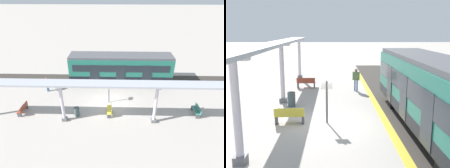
{
  "view_description": "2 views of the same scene",
  "coord_description": "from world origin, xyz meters",
  "views": [
    {
      "loc": [
        16.09,
        0.69,
        11.32
      ],
      "look_at": [
        -0.39,
        0.26,
        2.04
      ],
      "focal_mm": 29.9,
      "sensor_mm": 36.0,
      "label": 1
    },
    {
      "loc": [
        -0.46,
        12.77,
        4.7
      ],
      "look_at": [
        -0.68,
        -1.3,
        1.77
      ],
      "focal_mm": 42.12,
      "sensor_mm": 36.0,
      "label": 2
    }
  ],
  "objects": [
    {
      "name": "tactile_edge_strip",
      "position": [
        -3.14,
        0.0,
        0.0
      ],
      "size": [
        0.4,
        31.93,
        0.01
      ],
      "primitive_type": "cube",
      "color": "gold",
      "rests_on": "ground"
    },
    {
      "name": "canopy_pillar_second",
      "position": [
        2.89,
        -4.0,
        1.93
      ],
      "size": [
        1.1,
        0.44,
        3.82
      ],
      "color": "slate",
      "rests_on": "ground"
    },
    {
      "name": "bench_near_end",
      "position": [
        1.79,
        0.12,
        0.44
      ],
      "size": [
        1.52,
        0.5,
        0.86
      ],
      "color": "gold",
      "rests_on": "ground"
    },
    {
      "name": "ground_plane",
      "position": [
        0.0,
        0.0,
        0.0
      ],
      "size": [
        176.0,
        176.0,
        0.0
      ],
      "primitive_type": "plane",
      "color": "#AEA59C"
    },
    {
      "name": "trackbed",
      "position": [
        -4.94,
        0.0,
        0.0
      ],
      "size": [
        3.2,
        43.93,
        0.01
      ],
      "primitive_type": "cube",
      "color": "#38332D",
      "rests_on": "ground"
    },
    {
      "name": "train_near_carriage",
      "position": [
        -4.93,
        1.21,
        1.83
      ],
      "size": [
        2.65,
        12.36,
        3.48
      ],
      "color": "#1F6C5B",
      "rests_on": "ground"
    },
    {
      "name": "passenger_waiting_near_edge",
      "position": [
        -2.17,
        -7.18,
        1.09
      ],
      "size": [
        0.55,
        0.41,
        1.74
      ],
      "color": "#2A5282",
      "rests_on": "ground"
    },
    {
      "name": "trash_bin",
      "position": [
        2.18,
        -2.98,
        0.46
      ],
      "size": [
        0.48,
        0.48,
        0.91
      ],
      "primitive_type": "cylinder",
      "color": "#3D4D4F",
      "rests_on": "ground"
    },
    {
      "name": "bench_mid_platform",
      "position": [
        1.65,
        8.39,
        0.44
      ],
      "size": [
        1.5,
        0.45,
        0.86
      ],
      "color": "#3C786E",
      "rests_on": "ground"
    },
    {
      "name": "bench_far_end",
      "position": [
        1.83,
        -8.27,
        0.44
      ],
      "size": [
        1.5,
        0.45,
        0.86
      ],
      "color": "brown",
      "rests_on": "ground"
    },
    {
      "name": "canopy_beam",
      "position": [
        2.89,
        -0.08,
        3.9
      ],
      "size": [
        1.2,
        26.02,
        0.16
      ],
      "primitive_type": "cube",
      "color": "#A8AAB2",
      "rests_on": "canopy_pillar_nearest"
    },
    {
      "name": "platform_info_sign",
      "position": [
        -0.09,
        -0.05,
        1.33
      ],
      "size": [
        0.56,
        0.1,
        2.2
      ],
      "color": "#4C4C51",
      "rests_on": "ground"
    },
    {
      "name": "canopy_pillar_third",
      "position": [
        2.89,
        4.1,
        1.93
      ],
      "size": [
        1.1,
        0.44,
        3.82
      ],
      "color": "slate",
      "rests_on": "ground"
    }
  ]
}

